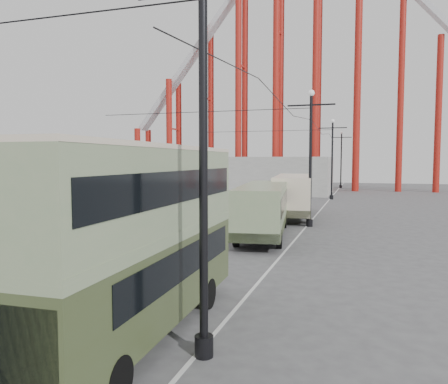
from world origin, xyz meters
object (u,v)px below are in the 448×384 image
(lamp_post_near, at_px, (203,10))
(single_decker_green, at_px, (264,207))
(single_decker_cream, at_px, (293,194))
(double_decker_bus, at_px, (137,231))
(pedestrian, at_px, (244,221))

(lamp_post_near, xyz_separation_m, single_decker_green, (-2.22, 16.40, -6.11))
(single_decker_green, relative_size, single_decker_cream, 1.02)
(single_decker_green, distance_m, single_decker_cream, 9.38)
(single_decker_green, bearing_deg, double_decker_bus, -96.89)
(single_decker_green, distance_m, pedestrian, 1.48)
(lamp_post_near, xyz_separation_m, single_decker_cream, (-1.85, 25.77, -5.98))
(lamp_post_near, xyz_separation_m, pedestrian, (-3.20, 15.58, -6.87))
(lamp_post_near, height_order, double_decker_bus, lamp_post_near)
(pedestrian, bearing_deg, double_decker_bus, 98.65)
(single_decker_cream, height_order, pedestrian, single_decker_cream)
(lamp_post_near, distance_m, double_decker_bus, 5.50)
(double_decker_bus, xyz_separation_m, pedestrian, (-1.18, 15.02, -1.78))
(lamp_post_near, distance_m, pedestrian, 17.33)
(lamp_post_near, height_order, single_decker_cream, lamp_post_near)
(double_decker_bus, distance_m, single_decker_green, 15.86)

